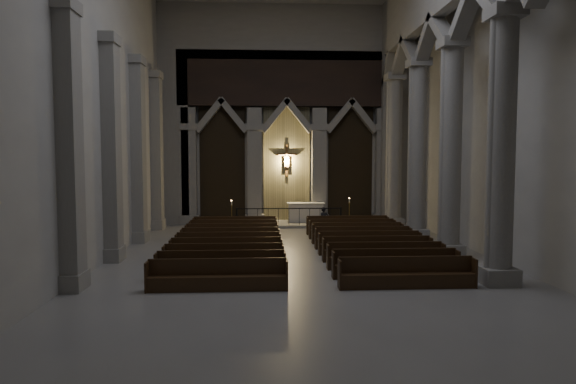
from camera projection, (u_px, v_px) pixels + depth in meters
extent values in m
plane|color=gray|center=(305.00, 268.00, 17.33)|extent=(24.00, 24.00, 0.00)
cube|color=#B0ADA5|center=(286.00, 116.00, 28.86)|extent=(14.00, 0.10, 12.00)
cube|color=#B0ADA5|center=(89.00, 87.00, 16.53)|extent=(0.10, 24.00, 12.00)
cube|color=#B0ADA5|center=(512.00, 90.00, 17.28)|extent=(0.10, 24.00, 12.00)
cube|color=gray|center=(189.00, 166.00, 28.27)|extent=(0.80, 0.50, 6.40)
cube|color=gray|center=(190.00, 219.00, 28.48)|extent=(1.05, 0.70, 0.50)
cube|color=gray|center=(189.00, 127.00, 28.11)|extent=(1.00, 0.65, 0.35)
cube|color=gray|center=(255.00, 166.00, 28.46)|extent=(0.80, 0.50, 6.40)
cube|color=gray|center=(255.00, 219.00, 28.67)|extent=(1.05, 0.70, 0.50)
cube|color=gray|center=(254.00, 127.00, 28.31)|extent=(1.00, 0.65, 0.35)
cube|color=gray|center=(319.00, 166.00, 28.66)|extent=(0.80, 0.50, 6.40)
cube|color=gray|center=(319.00, 218.00, 28.87)|extent=(1.05, 0.70, 0.50)
cube|color=gray|center=(319.00, 127.00, 28.50)|extent=(1.00, 0.65, 0.35)
cube|color=gray|center=(383.00, 166.00, 28.85)|extent=(0.80, 0.50, 6.40)
cube|color=gray|center=(382.00, 218.00, 29.06)|extent=(1.05, 0.70, 0.50)
cube|color=gray|center=(383.00, 128.00, 28.70)|extent=(1.00, 0.65, 0.35)
cube|color=black|center=(222.00, 161.00, 28.69)|extent=(2.60, 0.15, 7.00)
cube|color=#8E845B|center=(287.00, 161.00, 28.89)|extent=(2.60, 0.15, 7.00)
cube|color=black|center=(350.00, 161.00, 29.08)|extent=(2.60, 0.15, 7.00)
cube|color=black|center=(287.00, 79.00, 28.22)|extent=(12.00, 0.50, 3.00)
cube|color=gray|center=(174.00, 142.00, 28.13)|extent=(1.60, 0.50, 9.00)
cube|color=gray|center=(397.00, 143.00, 28.80)|extent=(1.60, 0.50, 9.00)
cube|color=gray|center=(287.00, 33.00, 28.04)|extent=(14.00, 0.50, 3.00)
plane|color=#EFD76B|center=(287.00, 161.00, 28.86)|extent=(1.50, 0.00, 1.50)
cube|color=#4F351B|center=(287.00, 161.00, 28.77)|extent=(0.13, 0.08, 1.80)
cube|color=#4F351B|center=(287.00, 154.00, 28.74)|extent=(1.10, 0.08, 0.13)
cube|color=tan|center=(287.00, 161.00, 28.71)|extent=(0.26, 0.10, 0.60)
sphere|color=tan|center=(287.00, 154.00, 28.68)|extent=(0.17, 0.17, 0.17)
cylinder|color=tan|center=(282.00, 155.00, 28.67)|extent=(0.45, 0.08, 0.08)
cylinder|color=tan|center=(291.00, 155.00, 28.70)|extent=(0.45, 0.08, 0.08)
cube|color=gray|center=(393.00, 223.00, 27.07)|extent=(1.00, 1.00, 0.50)
cylinder|color=gray|center=(394.00, 151.00, 26.81)|extent=(0.70, 0.70, 7.50)
cube|color=gray|center=(395.00, 77.00, 26.53)|extent=(0.95, 0.95, 0.35)
cube|color=gray|center=(416.00, 234.00, 23.09)|extent=(1.00, 1.00, 0.50)
cylinder|color=gray|center=(417.00, 151.00, 22.82)|extent=(0.70, 0.70, 7.50)
cube|color=gray|center=(419.00, 63.00, 22.55)|extent=(0.95, 0.95, 0.35)
cube|color=gray|center=(448.00, 250.00, 19.11)|extent=(1.00, 1.00, 0.50)
cylinder|color=gray|center=(450.00, 150.00, 18.84)|extent=(0.70, 0.70, 7.50)
cube|color=gray|center=(453.00, 43.00, 18.57)|extent=(0.95, 0.95, 0.35)
cube|color=gray|center=(498.00, 276.00, 15.12)|extent=(1.00, 1.00, 0.50)
cylinder|color=gray|center=(501.00, 148.00, 14.86)|extent=(0.70, 0.70, 7.50)
cube|color=gray|center=(505.00, 12.00, 14.58)|extent=(0.95, 0.95, 0.35)
cube|color=gray|center=(385.00, 141.00, 28.66)|extent=(0.55, 1.20, 9.20)
cube|color=gray|center=(158.00, 224.00, 26.41)|extent=(0.60, 1.00, 0.50)
cube|color=gray|center=(157.00, 151.00, 26.15)|extent=(0.50, 0.80, 7.50)
cube|color=gray|center=(156.00, 75.00, 25.87)|extent=(0.60, 1.00, 0.35)
cube|color=gray|center=(140.00, 236.00, 22.43)|extent=(0.60, 1.00, 0.50)
cube|color=gray|center=(138.00, 151.00, 22.16)|extent=(0.50, 0.80, 7.50)
cube|color=gray|center=(136.00, 60.00, 21.89)|extent=(0.60, 1.00, 0.35)
cube|color=gray|center=(114.00, 254.00, 18.45)|extent=(0.60, 1.00, 0.50)
cube|color=gray|center=(112.00, 149.00, 18.18)|extent=(0.50, 0.80, 7.50)
cube|color=gray|center=(109.00, 39.00, 17.90)|extent=(0.60, 1.00, 0.35)
cube|color=gray|center=(74.00, 281.00, 14.46)|extent=(0.60, 1.00, 0.50)
cube|color=gray|center=(70.00, 148.00, 14.19)|extent=(0.50, 0.80, 7.50)
cube|color=gray|center=(66.00, 6.00, 13.92)|extent=(0.60, 1.00, 0.35)
cube|color=gray|center=(288.00, 224.00, 27.89)|extent=(8.50, 2.60, 0.15)
cube|color=beige|center=(306.00, 212.00, 28.28)|extent=(1.89, 0.74, 1.00)
cube|color=silver|center=(306.00, 203.00, 28.24)|extent=(2.05, 0.82, 0.04)
cube|color=black|center=(289.00, 208.00, 26.69)|extent=(5.43, 0.05, 0.05)
cube|color=black|center=(237.00, 218.00, 26.58)|extent=(0.09, 0.09, 1.09)
cube|color=black|center=(341.00, 217.00, 26.87)|extent=(0.09, 0.09, 1.09)
cylinder|color=black|center=(247.00, 219.00, 26.61)|extent=(0.02, 0.02, 1.00)
cylinder|color=black|center=(258.00, 219.00, 26.64)|extent=(0.02, 0.02, 1.00)
cylinder|color=black|center=(268.00, 219.00, 26.67)|extent=(0.02, 0.02, 1.00)
cylinder|color=black|center=(279.00, 218.00, 26.70)|extent=(0.02, 0.02, 1.00)
cylinder|color=black|center=(289.00, 218.00, 26.73)|extent=(0.02, 0.02, 1.00)
cylinder|color=black|center=(299.00, 218.00, 26.76)|extent=(0.02, 0.02, 1.00)
cylinder|color=black|center=(310.00, 218.00, 26.79)|extent=(0.02, 0.02, 1.00)
cylinder|color=black|center=(320.00, 218.00, 26.82)|extent=(0.02, 0.02, 1.00)
cylinder|color=black|center=(330.00, 218.00, 26.84)|extent=(0.02, 0.02, 1.00)
cylinder|color=olive|center=(232.00, 228.00, 26.50)|extent=(0.25, 0.25, 0.05)
cylinder|color=olive|center=(232.00, 217.00, 26.45)|extent=(0.04, 0.04, 1.20)
cylinder|color=olive|center=(232.00, 205.00, 26.41)|extent=(0.13, 0.13, 0.02)
cylinder|color=white|center=(232.00, 203.00, 26.40)|extent=(0.05, 0.05, 0.21)
sphere|color=#FFA759|center=(232.00, 201.00, 26.40)|extent=(0.05, 0.05, 0.05)
cylinder|color=olive|center=(349.00, 226.00, 27.26)|extent=(0.26, 0.26, 0.05)
cylinder|color=olive|center=(349.00, 215.00, 27.21)|extent=(0.04, 0.04, 1.25)
cylinder|color=olive|center=(349.00, 203.00, 27.17)|extent=(0.13, 0.13, 0.02)
cylinder|color=white|center=(349.00, 201.00, 27.16)|extent=(0.05, 0.05, 0.22)
sphere|color=#FFA759|center=(349.00, 198.00, 27.15)|extent=(0.05, 0.05, 0.05)
cube|color=black|center=(235.00, 231.00, 24.39)|extent=(3.90, 0.37, 0.42)
cube|color=black|center=(235.00, 221.00, 24.54)|extent=(3.90, 0.07, 0.46)
cube|color=black|center=(194.00, 227.00, 24.27)|extent=(0.06, 0.42, 0.84)
cube|color=black|center=(276.00, 226.00, 24.49)|extent=(0.06, 0.42, 0.84)
cube|color=black|center=(347.00, 230.00, 24.69)|extent=(3.90, 0.37, 0.42)
cube|color=black|center=(347.00, 220.00, 24.83)|extent=(3.90, 0.07, 0.46)
cube|color=black|center=(307.00, 226.00, 24.57)|extent=(0.06, 0.42, 0.84)
cube|color=black|center=(387.00, 225.00, 24.78)|extent=(0.06, 0.42, 0.84)
cube|color=black|center=(234.00, 235.00, 23.14)|extent=(3.90, 0.37, 0.42)
cube|color=black|center=(234.00, 225.00, 23.29)|extent=(3.90, 0.07, 0.46)
cube|color=black|center=(190.00, 231.00, 23.02)|extent=(0.06, 0.42, 0.84)
cube|color=black|center=(277.00, 230.00, 23.23)|extent=(0.06, 0.42, 0.84)
cube|color=black|center=(352.00, 234.00, 23.43)|extent=(3.90, 0.37, 0.42)
cube|color=black|center=(351.00, 224.00, 23.58)|extent=(3.90, 0.07, 0.46)
cube|color=black|center=(310.00, 230.00, 23.31)|extent=(0.06, 0.42, 0.84)
cube|color=black|center=(394.00, 229.00, 23.52)|extent=(0.06, 0.42, 0.84)
cube|color=black|center=(232.00, 239.00, 21.89)|extent=(3.90, 0.37, 0.42)
cube|color=black|center=(232.00, 229.00, 22.03)|extent=(3.90, 0.07, 0.46)
cube|color=black|center=(186.00, 235.00, 21.77)|extent=(0.06, 0.42, 0.84)
cube|color=black|center=(278.00, 234.00, 21.98)|extent=(0.06, 0.42, 0.84)
cube|color=black|center=(357.00, 238.00, 22.18)|extent=(3.90, 0.37, 0.42)
cube|color=black|center=(357.00, 228.00, 22.32)|extent=(3.90, 0.07, 0.46)
cube|color=black|center=(312.00, 234.00, 22.06)|extent=(0.06, 0.42, 0.84)
cube|color=black|center=(402.00, 233.00, 22.27)|extent=(0.06, 0.42, 0.84)
cube|color=black|center=(230.00, 244.00, 20.64)|extent=(3.90, 0.37, 0.42)
cube|color=black|center=(231.00, 233.00, 20.78)|extent=(3.90, 0.07, 0.46)
cube|color=black|center=(181.00, 240.00, 20.51)|extent=(0.06, 0.42, 0.84)
cube|color=black|center=(279.00, 239.00, 20.73)|extent=(0.06, 0.42, 0.84)
cube|color=black|center=(363.00, 243.00, 20.93)|extent=(3.90, 0.37, 0.42)
cube|color=black|center=(362.00, 232.00, 21.07)|extent=(3.90, 0.07, 0.46)
cube|color=black|center=(316.00, 239.00, 20.81)|extent=(0.06, 0.42, 0.84)
cube|color=black|center=(410.00, 238.00, 21.02)|extent=(0.06, 0.42, 0.84)
cube|color=black|center=(228.00, 250.00, 19.38)|extent=(3.90, 0.37, 0.42)
cube|color=black|center=(229.00, 238.00, 19.53)|extent=(3.90, 0.07, 0.46)
cube|color=black|center=(176.00, 245.00, 19.26)|extent=(0.06, 0.42, 0.84)
cube|color=black|center=(280.00, 244.00, 19.47)|extent=(0.06, 0.42, 0.84)
cube|color=black|center=(370.00, 249.00, 19.67)|extent=(3.90, 0.37, 0.42)
cube|color=black|center=(369.00, 237.00, 19.82)|extent=(3.90, 0.07, 0.46)
cube|color=black|center=(319.00, 244.00, 19.55)|extent=(0.06, 0.42, 0.84)
cube|color=black|center=(420.00, 243.00, 19.76)|extent=(0.06, 0.42, 0.84)
cube|color=black|center=(226.00, 257.00, 18.13)|extent=(3.90, 0.37, 0.42)
cube|color=black|center=(226.00, 244.00, 18.27)|extent=(3.90, 0.07, 0.46)
cube|color=black|center=(170.00, 252.00, 18.01)|extent=(0.06, 0.42, 0.84)
cube|color=black|center=(281.00, 250.00, 18.22)|extent=(0.06, 0.42, 0.84)
cube|color=black|center=(377.00, 255.00, 18.42)|extent=(3.90, 0.37, 0.42)
cube|color=black|center=(376.00, 242.00, 18.56)|extent=(3.90, 0.07, 0.46)
cube|color=black|center=(323.00, 250.00, 18.30)|extent=(0.06, 0.42, 0.84)
cube|color=black|center=(431.00, 249.00, 18.51)|extent=(0.06, 0.42, 0.84)
cube|color=black|center=(224.00, 264.00, 16.88)|extent=(3.90, 0.37, 0.42)
cube|color=black|center=(224.00, 250.00, 17.02)|extent=(3.90, 0.07, 0.46)
cube|color=black|center=(164.00, 259.00, 16.76)|extent=(0.06, 0.42, 0.84)
cube|color=black|center=(283.00, 257.00, 16.97)|extent=(0.06, 0.42, 0.84)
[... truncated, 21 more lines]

